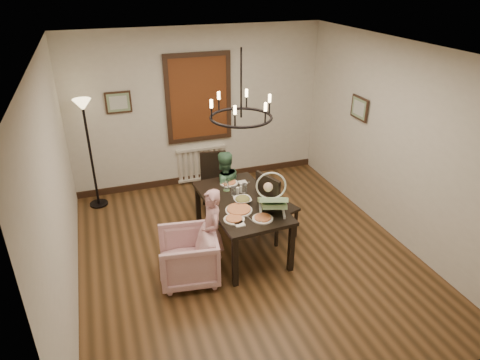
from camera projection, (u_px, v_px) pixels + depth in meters
room_shell at (237, 153)px, 5.73m from camera, size 4.51×5.00×2.81m
dining_table at (241, 206)px, 5.91m from camera, size 1.01×1.67×0.76m
chair_far at (215, 183)px, 6.97m from camera, size 0.48×0.48×0.96m
chair_right at (278, 204)px, 6.22m from camera, size 0.60×0.60×1.07m
armchair at (188, 257)px, 5.43m from camera, size 0.84×0.82×0.67m
elderly_woman at (212, 238)px, 5.53m from camera, size 0.25×0.37×0.98m
seated_man at (224, 194)px, 6.59m from camera, size 0.53×0.44×0.99m
baby_bouncer at (272, 198)px, 5.54m from camera, size 0.57×0.67×0.37m
salad_bowl at (242, 200)px, 5.81m from camera, size 0.29×0.29×0.07m
pizza_platter at (239, 210)px, 5.61m from camera, size 0.36×0.36×0.04m
drinking_glass at (233, 191)px, 5.97m from camera, size 0.07×0.07×0.13m
window_blinds at (199, 98)px, 7.41m from camera, size 1.00×0.03×1.40m
radiator at (201, 163)px, 7.98m from camera, size 0.92×0.12×0.62m
picture_back at (118, 102)px, 7.00m from camera, size 0.42×0.03×0.36m
picture_right at (359, 108)px, 6.72m from camera, size 0.03×0.42×0.36m
floor_lamp at (91, 156)px, 6.90m from camera, size 0.30×0.30×1.80m
chandelier at (241, 117)px, 5.34m from camera, size 0.80×0.80×0.04m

